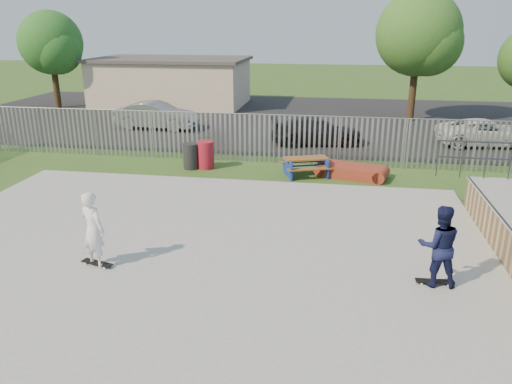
% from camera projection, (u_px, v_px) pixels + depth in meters
% --- Properties ---
extents(ground, '(120.00, 120.00, 0.00)m').
position_uv_depth(ground, '(188.00, 256.00, 12.42)').
color(ground, '#335C1F').
rests_on(ground, ground).
extents(concrete_slab, '(15.00, 12.00, 0.15)m').
position_uv_depth(concrete_slab, '(188.00, 254.00, 12.40)').
color(concrete_slab, '#979691').
rests_on(concrete_slab, ground).
extents(fence, '(26.04, 16.02, 2.00)m').
position_uv_depth(fence, '(257.00, 169.00, 16.22)').
color(fence, gray).
rests_on(fence, ground).
extents(picnic_table, '(2.02, 1.84, 0.70)m').
position_uv_depth(picnic_table, '(306.00, 166.00, 18.85)').
color(picnic_table, brown).
rests_on(picnic_table, ground).
extents(funbox, '(2.41, 1.64, 0.44)m').
position_uv_depth(funbox, '(352.00, 171.00, 18.71)').
color(funbox, maroon).
rests_on(funbox, ground).
extents(trash_bin_red, '(0.65, 0.65, 1.09)m').
position_uv_depth(trash_bin_red, '(206.00, 155.00, 19.72)').
color(trash_bin_red, maroon).
rests_on(trash_bin_red, ground).
extents(trash_bin_grey, '(0.61, 0.61, 1.02)m').
position_uv_depth(trash_bin_grey, '(191.00, 156.00, 19.69)').
color(trash_bin_grey, black).
rests_on(trash_bin_grey, ground).
extents(parking_lot, '(40.00, 18.00, 0.02)m').
position_uv_depth(parking_lot, '(279.00, 118.00, 30.16)').
color(parking_lot, black).
rests_on(parking_lot, ground).
extents(car_silver, '(4.47, 1.74, 1.45)m').
position_uv_depth(car_silver, '(156.00, 115.00, 26.90)').
color(car_silver, '#A9A8AD').
rests_on(car_silver, parking_lot).
extents(car_dark, '(4.56, 2.56, 1.25)m').
position_uv_depth(car_dark, '(317.00, 131.00, 23.53)').
color(car_dark, black).
rests_on(car_dark, parking_lot).
extents(car_white, '(4.63, 2.55, 1.23)m').
position_uv_depth(car_white, '(486.00, 133.00, 23.27)').
color(car_white, silver).
rests_on(car_white, parking_lot).
extents(building, '(10.40, 6.40, 3.20)m').
position_uv_depth(building, '(172.00, 81.00, 34.60)').
color(building, beige).
rests_on(building, ground).
extents(tree_left, '(4.07, 4.07, 6.28)m').
position_uv_depth(tree_left, '(51.00, 43.00, 32.40)').
color(tree_left, '#3D2D18').
rests_on(tree_left, ground).
extents(tree_mid, '(4.71, 4.71, 7.27)m').
position_uv_depth(tree_mid, '(418.00, 34.00, 27.85)').
color(tree_mid, '#3F2D19').
rests_on(tree_mid, ground).
extents(skateboard_a, '(0.81, 0.24, 0.08)m').
position_uv_depth(skateboard_a, '(434.00, 282.00, 10.81)').
color(skateboard_a, black).
rests_on(skateboard_a, concrete_slab).
extents(skateboard_b, '(0.82, 0.40, 0.08)m').
position_uv_depth(skateboard_b, '(97.00, 264.00, 11.63)').
color(skateboard_b, black).
rests_on(skateboard_b, concrete_slab).
extents(skater_navy, '(0.92, 0.73, 1.81)m').
position_uv_depth(skater_navy, '(439.00, 246.00, 10.53)').
color(skater_navy, '#13173B').
rests_on(skater_navy, concrete_slab).
extents(skater_white, '(0.78, 0.67, 1.81)m').
position_uv_depth(skater_white, '(93.00, 229.00, 11.35)').
color(skater_white, white).
rests_on(skater_white, concrete_slab).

